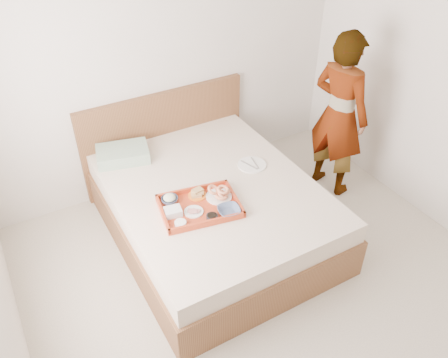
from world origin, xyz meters
TOP-DOWN VIEW (x-y plane):
  - ground at (0.00, 0.00)m, footprint 3.50×4.00m
  - wall_back at (0.00, 2.00)m, footprint 3.50×0.01m
  - bed at (-0.09, 1.00)m, footprint 1.65×2.00m
  - headboard at (-0.09, 1.97)m, footprint 1.65×0.06m
  - pillow at (-0.59, 1.74)m, footprint 0.51×0.40m
  - tray at (-0.31, 0.80)m, footprint 0.67×0.53m
  - prawn_plate at (-0.12, 0.83)m, footprint 0.24×0.24m
  - navy_bowl_big at (-0.15, 0.63)m, footprint 0.20×0.20m
  - sauce_dish at (-0.29, 0.64)m, footprint 0.10×0.10m
  - meat_plate at (-0.38, 0.77)m, footprint 0.17×0.17m
  - bread_plate at (-0.27, 0.93)m, footprint 0.17×0.17m
  - salad_bowl at (-0.49, 0.97)m, footprint 0.15×0.15m
  - plastic_tub at (-0.52, 0.82)m, footprint 0.14×0.12m
  - cheese_round at (-0.53, 0.69)m, footprint 0.10×0.10m
  - dinner_plate at (0.35, 1.09)m, footprint 0.25×0.25m
  - person at (1.26, 1.06)m, footprint 0.50×0.64m

SIDE VIEW (x-z plane):
  - ground at x=0.00m, z-range -0.01..0.01m
  - bed at x=-0.09m, z-range 0.00..0.53m
  - headboard at x=-0.09m, z-range 0.00..0.95m
  - dinner_plate at x=0.35m, z-range 0.53..0.54m
  - meat_plate at x=-0.38m, z-range 0.55..0.56m
  - bread_plate at x=-0.27m, z-range 0.55..0.56m
  - prawn_plate at x=-0.12m, z-range 0.55..0.56m
  - tray at x=-0.31m, z-range 0.53..0.58m
  - cheese_round at x=-0.53m, z-range 0.55..0.58m
  - sauce_dish at x=-0.29m, z-range 0.55..0.58m
  - salad_bowl at x=-0.49m, z-range 0.55..0.59m
  - navy_bowl_big at x=-0.15m, z-range 0.55..0.59m
  - plastic_tub at x=-0.52m, z-range 0.55..0.60m
  - pillow at x=-0.59m, z-range 0.53..0.64m
  - person at x=1.26m, z-range 0.00..1.58m
  - wall_back at x=0.00m, z-range 0.00..2.60m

